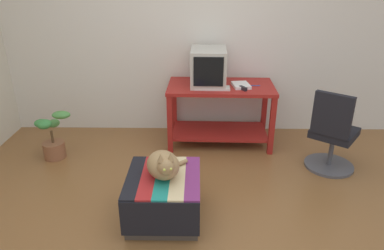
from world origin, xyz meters
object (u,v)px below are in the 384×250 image
(cat, at_px, (164,165))
(office_chair, at_px, (332,137))
(keyboard, at_px, (212,88))
(stapler, at_px, (243,88))
(tv_monitor, at_px, (208,67))
(desk, at_px, (220,104))
(book, at_px, (241,85))
(potted_plant, at_px, (53,138))
(ottoman_with_blanket, at_px, (164,197))

(cat, bearing_deg, office_chair, 10.46)
(keyboard, relative_size, stapler, 3.64)
(keyboard, xyz_separation_m, office_chair, (1.24, -0.50, -0.36))
(tv_monitor, bearing_deg, desk, -12.87)
(desk, height_order, book, book)
(cat, xyz_separation_m, potted_plant, (-1.35, 1.05, -0.27))
(desk, height_order, keyboard, keyboard)
(tv_monitor, distance_m, keyboard, 0.27)
(desk, height_order, ottoman_with_blanket, desk)
(keyboard, distance_m, ottoman_with_blanket, 1.52)
(potted_plant, distance_m, stapler, 2.22)
(book, bearing_deg, stapler, -93.78)
(tv_monitor, height_order, potted_plant, tv_monitor)
(ottoman_with_blanket, xyz_separation_m, cat, (0.01, -0.00, 0.31))
(ottoman_with_blanket, relative_size, office_chair, 0.78)
(desk, relative_size, ottoman_with_blanket, 1.82)
(ottoman_with_blanket, bearing_deg, tv_monitor, 75.03)
(desk, relative_size, office_chair, 1.42)
(stapler, bearing_deg, tv_monitor, 119.91)
(book, relative_size, ottoman_with_blanket, 0.35)
(desk, xyz_separation_m, potted_plant, (-1.90, -0.45, -0.25))
(tv_monitor, xyz_separation_m, book, (0.38, -0.09, -0.19))
(book, distance_m, office_chair, 1.15)
(office_chair, bearing_deg, potted_plant, 33.43)
(desk, distance_m, keyboard, 0.31)
(cat, xyz_separation_m, office_chair, (1.69, 0.84, -0.13))
(desk, height_order, stapler, stapler)
(cat, bearing_deg, book, 45.47)
(desk, bearing_deg, office_chair, -28.48)
(desk, relative_size, potted_plant, 2.25)
(desk, relative_size, keyboard, 3.16)
(keyboard, distance_m, cat, 1.44)
(cat, bearing_deg, ottoman_with_blanket, 146.46)
(potted_plant, bearing_deg, ottoman_with_blanket, -37.93)
(ottoman_with_blanket, relative_size, potted_plant, 1.24)
(tv_monitor, relative_size, keyboard, 1.35)
(tv_monitor, xyz_separation_m, cat, (-0.40, -1.53, -0.43))
(ottoman_with_blanket, distance_m, potted_plant, 1.70)
(cat, bearing_deg, potted_plant, 126.11)
(tv_monitor, height_order, keyboard, tv_monitor)
(potted_plant, xyz_separation_m, office_chair, (3.04, -0.21, 0.14))
(book, bearing_deg, ottoman_with_blanket, -127.05)
(tv_monitor, height_order, ottoman_with_blanket, tv_monitor)
(desk, distance_m, book, 0.35)
(ottoman_with_blanket, distance_m, office_chair, 1.90)
(ottoman_with_blanket, distance_m, cat, 0.31)
(ottoman_with_blanket, xyz_separation_m, office_chair, (1.70, 0.84, 0.18))
(potted_plant, bearing_deg, stapler, 7.01)
(keyboard, xyz_separation_m, stapler, (0.35, -0.03, 0.01))
(tv_monitor, xyz_separation_m, ottoman_with_blanket, (-0.41, -1.53, -0.74))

